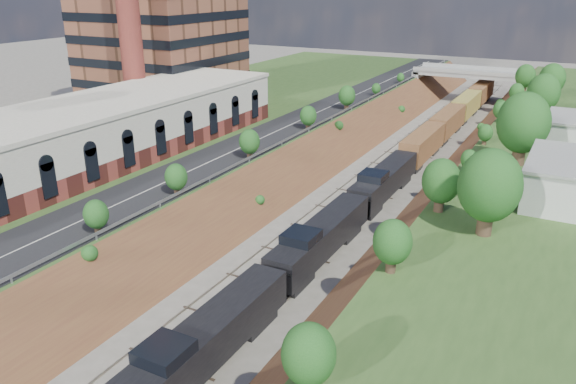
% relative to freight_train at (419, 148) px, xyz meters
% --- Properties ---
extents(platform_left, '(44.00, 180.00, 5.00)m').
position_rel_freight_train_xyz_m(platform_left, '(-35.60, -12.17, -0.00)').
color(platform_left, '#335222').
rests_on(platform_left, ground).
extents(embankment_left, '(10.00, 180.00, 10.00)m').
position_rel_freight_train_xyz_m(embankment_left, '(-13.60, -12.17, -2.50)').
color(embankment_left, brown).
rests_on(embankment_left, ground).
extents(embankment_right, '(10.00, 180.00, 10.00)m').
position_rel_freight_train_xyz_m(embankment_right, '(8.40, -12.17, -2.50)').
color(embankment_right, brown).
rests_on(embankment_right, ground).
extents(rail_left_track, '(1.58, 180.00, 0.18)m').
position_rel_freight_train_xyz_m(rail_left_track, '(-5.20, -12.17, -2.41)').
color(rail_left_track, gray).
rests_on(rail_left_track, ground).
extents(rail_right_track, '(1.58, 180.00, 0.18)m').
position_rel_freight_train_xyz_m(rail_right_track, '(-0.00, -12.17, -2.41)').
color(rail_right_track, gray).
rests_on(rail_right_track, ground).
extents(road, '(8.00, 180.00, 0.10)m').
position_rel_freight_train_xyz_m(road, '(-18.10, -12.17, 2.55)').
color(road, black).
rests_on(road, platform_left).
extents(guardrail, '(0.10, 171.00, 0.70)m').
position_rel_freight_train_xyz_m(guardrail, '(-14.00, -12.37, 3.05)').
color(guardrail, '#99999E').
rests_on(guardrail, platform_left).
extents(commercial_building, '(14.30, 62.30, 7.00)m').
position_rel_freight_train_xyz_m(commercial_building, '(-30.60, -34.17, 6.00)').
color(commercial_building, maroon).
rests_on(commercial_building, platform_left).
extents(overpass, '(24.50, 8.30, 7.40)m').
position_rel_freight_train_xyz_m(overpass, '(-2.60, 49.83, 2.41)').
color(overpass, gray).
rests_on(overpass, ground).
extents(tree_right_large, '(5.25, 5.25, 7.61)m').
position_rel_freight_train_xyz_m(tree_right_large, '(14.40, -32.17, 6.88)').
color(tree_right_large, '#473323').
rests_on(tree_right_large, platform_right).
extents(tree_left_crest, '(2.45, 2.45, 3.55)m').
position_rel_freight_train_xyz_m(tree_left_crest, '(-14.40, -52.17, 4.54)').
color(tree_left_crest, '#473323').
rests_on(tree_left_crest, platform_left).
extents(freight_train, '(2.93, 118.48, 4.55)m').
position_rel_freight_train_xyz_m(freight_train, '(0.00, 0.00, 0.00)').
color(freight_train, black).
rests_on(freight_train, ground).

